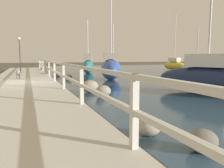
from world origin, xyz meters
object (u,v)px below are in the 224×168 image
at_px(sailboat_teal, 88,66).
at_px(sailboat_white, 197,66).
at_px(sailboat_yellow, 174,65).
at_px(mooring_bollard, 18,75).
at_px(sailboat_orange, 113,64).
at_px(sailboat_blue, 111,69).
at_px(dock_lamp, 20,47).
at_px(sailboat_navy, 207,78).

distance_m(sailboat_teal, sailboat_white, 11.42).
height_order(sailboat_yellow, sailboat_teal, sailboat_yellow).
relative_size(mooring_bollard, sailboat_orange, 0.10).
bearing_deg(sailboat_teal, sailboat_blue, -72.39).
xyz_separation_m(dock_lamp, sailboat_blue, (6.23, -5.19, -1.68)).
xyz_separation_m(sailboat_navy, sailboat_white, (9.24, 10.85, -0.05)).
bearing_deg(sailboat_teal, sailboat_navy, -64.89).
bearing_deg(sailboat_white, sailboat_orange, 122.72).
distance_m(sailboat_white, sailboat_blue, 11.51).
distance_m(dock_lamp, sailboat_blue, 8.28).
height_order(sailboat_orange, sailboat_navy, sailboat_navy).
xyz_separation_m(sailboat_yellow, sailboat_blue, (-12.34, -8.98, 0.15)).
bearing_deg(sailboat_white, dock_lamp, 163.44).
bearing_deg(sailboat_yellow, sailboat_blue, -160.39).
height_order(dock_lamp, sailboat_white, sailboat_white).
height_order(sailboat_navy, sailboat_teal, sailboat_navy).
bearing_deg(sailboat_blue, sailboat_orange, 85.15).
height_order(dock_lamp, sailboat_navy, sailboat_navy).
xyz_separation_m(sailboat_teal, sailboat_white, (10.85, -3.55, -0.11)).
xyz_separation_m(dock_lamp, sailboat_yellow, (18.57, 3.79, -1.83)).
xyz_separation_m(dock_lamp, sailboat_white, (17.22, -1.77, -1.82)).
relative_size(sailboat_orange, sailboat_blue, 0.87).
bearing_deg(mooring_bollard, sailboat_navy, -40.24).
distance_m(dock_lamp, sailboat_yellow, 19.04).
relative_size(sailboat_orange, sailboat_navy, 0.77).
bearing_deg(sailboat_orange, mooring_bollard, -110.56).
relative_size(dock_lamp, sailboat_orange, 0.53).
bearing_deg(sailboat_navy, sailboat_yellow, 34.91).
relative_size(sailboat_teal, sailboat_white, 1.11).
xyz_separation_m(dock_lamp, sailboat_orange, (10.54, 5.30, -1.64)).
distance_m(sailboat_orange, sailboat_blue, 11.33).
bearing_deg(dock_lamp, sailboat_orange, 26.68).
relative_size(dock_lamp, sailboat_yellow, 0.42).
relative_size(mooring_bollard, sailboat_teal, 0.10).
relative_size(mooring_bollard, sailboat_blue, 0.08).
bearing_deg(sailboat_yellow, sailboat_teal, 172.94).
bearing_deg(sailboat_teal, sailboat_orange, 58.87).
bearing_deg(sailboat_blue, mooring_bollard, -156.17).
xyz_separation_m(mooring_bollard, sailboat_teal, (6.35, 7.66, 0.20)).
bearing_deg(dock_lamp, sailboat_yellow, 11.54).
bearing_deg(sailboat_yellow, mooring_bollard, -168.91).
distance_m(sailboat_yellow, sailboat_blue, 15.26).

